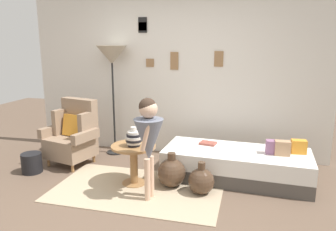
% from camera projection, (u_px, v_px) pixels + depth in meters
% --- Properties ---
extents(ground_plane, '(12.00, 12.00, 0.00)m').
position_uv_depth(ground_plane, '(134.00, 207.00, 3.61)').
color(ground_plane, brown).
extents(gallery_wall, '(4.80, 0.12, 2.60)m').
position_uv_depth(gallery_wall, '(175.00, 74.00, 5.17)').
color(gallery_wall, silver).
rests_on(gallery_wall, ground).
extents(rug, '(2.08, 1.23, 0.01)m').
position_uv_depth(rug, '(138.00, 189.00, 4.04)').
color(rug, tan).
rests_on(rug, ground).
extents(armchair, '(0.85, 0.72, 0.97)m').
position_uv_depth(armchair, '(73.00, 135.00, 4.86)').
color(armchair, '#9E7042').
rests_on(armchair, ground).
extents(daybed, '(1.94, 0.90, 0.40)m').
position_uv_depth(daybed, '(236.00, 165.00, 4.32)').
color(daybed, '#4C4742').
rests_on(daybed, ground).
extents(pillow_head, '(0.19, 0.14, 0.18)m').
position_uv_depth(pillow_head, '(299.00, 147.00, 4.15)').
color(pillow_head, orange).
rests_on(pillow_head, daybed).
extents(pillow_mid, '(0.19, 0.13, 0.19)m').
position_uv_depth(pillow_mid, '(282.00, 148.00, 4.08)').
color(pillow_mid, tan).
rests_on(pillow_mid, daybed).
extents(pillow_back, '(0.19, 0.13, 0.17)m').
position_uv_depth(pillow_back, '(273.00, 147.00, 4.14)').
color(pillow_back, gray).
rests_on(pillow_back, daybed).
extents(side_table, '(0.57, 0.57, 0.52)m').
position_uv_depth(side_table, '(134.00, 156.00, 4.13)').
color(side_table, '#9E7042').
rests_on(side_table, ground).
extents(vase_striped, '(0.20, 0.20, 0.25)m').
position_uv_depth(vase_striped, '(134.00, 138.00, 4.04)').
color(vase_striped, black).
rests_on(vase_striped, side_table).
extents(floor_lamp, '(0.48, 0.48, 1.75)m').
position_uv_depth(floor_lamp, '(112.00, 58.00, 5.06)').
color(floor_lamp, black).
rests_on(floor_lamp, ground).
extents(person_child, '(0.34, 0.34, 1.20)m').
position_uv_depth(person_child, '(149.00, 135.00, 3.63)').
color(person_child, '#D8AD8E').
rests_on(person_child, ground).
extents(book_on_daybed, '(0.25, 0.20, 0.03)m').
position_uv_depth(book_on_daybed, '(208.00, 143.00, 4.53)').
color(book_on_daybed, '#9A4D41').
rests_on(book_on_daybed, daybed).
extents(demijohn_near, '(0.36, 0.36, 0.45)m').
position_uv_depth(demijohn_near, '(172.00, 173.00, 4.09)').
color(demijohn_near, '#473323').
rests_on(demijohn_near, ground).
extents(demijohn_far, '(0.32, 0.32, 0.40)m').
position_uv_depth(demijohn_far, '(201.00, 181.00, 3.90)').
color(demijohn_far, '#473323').
rests_on(demijohn_far, ground).
extents(magazine_basket, '(0.28, 0.28, 0.28)m').
position_uv_depth(magazine_basket, '(32.00, 163.00, 4.55)').
color(magazine_basket, black).
rests_on(magazine_basket, ground).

